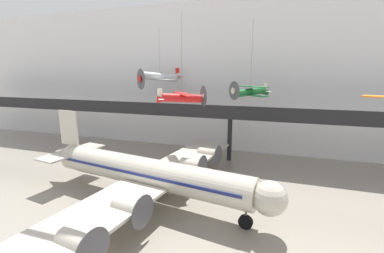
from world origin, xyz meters
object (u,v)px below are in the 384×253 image
(airliner_silver_main, at_px, (146,173))
(suspended_plane_silver_racer, at_px, (160,77))
(suspended_plane_green_biplane, at_px, (250,91))
(suspended_plane_red_highwing, at_px, (182,98))

(airliner_silver_main, height_order, suspended_plane_silver_racer, suspended_plane_silver_racer)
(suspended_plane_silver_racer, bearing_deg, suspended_plane_green_biplane, 117.87)
(airliner_silver_main, relative_size, suspended_plane_red_highwing, 2.91)
(airliner_silver_main, relative_size, suspended_plane_silver_racer, 3.38)
(suspended_plane_green_biplane, bearing_deg, suspended_plane_silver_racer, -52.73)
(airliner_silver_main, bearing_deg, suspended_plane_red_highwing, 89.23)
(airliner_silver_main, relative_size, suspended_plane_green_biplane, 3.08)
(suspended_plane_silver_racer, relative_size, suspended_plane_green_biplane, 0.91)
(suspended_plane_red_highwing, relative_size, suspended_plane_green_biplane, 1.06)
(suspended_plane_red_highwing, xyz_separation_m, suspended_plane_green_biplane, (7.77, 6.64, 0.50))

